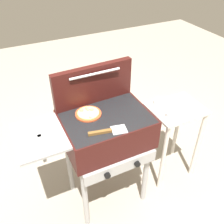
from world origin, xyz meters
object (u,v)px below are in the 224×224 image
topping_bowl_near (160,103)px  topping_bowl_middle (185,99)px  grill (105,132)px  spatula (108,131)px  prep_table (173,128)px  pizza_cheese (88,113)px  topping_bowl_far (171,115)px

topping_bowl_near → topping_bowl_middle: same height
grill → topping_bowl_near: grill is taller
grill → spatula: bearing=-106.1°
spatula → prep_table: (0.72, 0.16, -0.36)m
prep_table → topping_bowl_near: size_ratio=6.38×
pizza_cheese → spatula: 0.24m
topping_bowl_middle → topping_bowl_far: bearing=-150.7°
grill → topping_bowl_middle: size_ratio=10.44×
prep_table → pizza_cheese: bearing=174.3°
prep_table → topping_bowl_near: 0.28m
pizza_cheese → topping_bowl_near: size_ratio=1.59×
grill → prep_table: size_ratio=1.25×
prep_table → topping_bowl_far: 0.28m
pizza_cheese → topping_bowl_middle: 0.90m
grill → topping_bowl_middle: (0.80, 0.06, 0.03)m
grill → prep_table: 0.71m
topping_bowl_near → prep_table: bearing=-45.4°
pizza_cheese → topping_bowl_middle: pizza_cheese is taller
pizza_cheese → topping_bowl_far: pizza_cheese is taller
grill → topping_bowl_far: (0.56, -0.07, 0.03)m
prep_table → topping_bowl_far: topping_bowl_far is taller
grill → pizza_cheese: (-0.09, 0.08, 0.15)m
spatula → prep_table: spatula is taller
topping_bowl_middle → topping_bowl_near: bearing=168.9°
pizza_cheese → prep_table: bearing=-5.7°
grill → spatula: spatula is taller
spatula → prep_table: size_ratio=0.35×
grill → topping_bowl_middle: bearing=4.5°
topping_bowl_near → topping_bowl_far: bearing=-95.6°
spatula → topping_bowl_middle: size_ratio=2.89×
grill → topping_bowl_middle: grill is taller
pizza_cheese → topping_bowl_far: 0.68m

